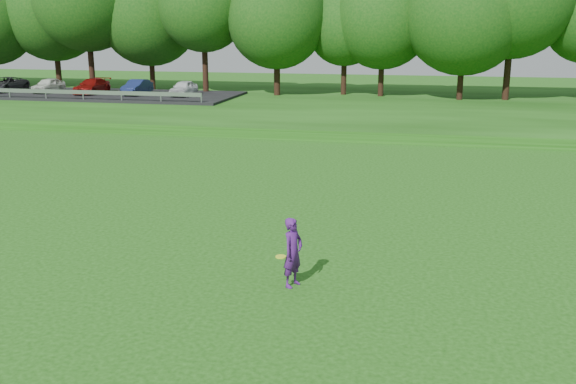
# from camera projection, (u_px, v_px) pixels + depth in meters

# --- Properties ---
(ground) EXTENTS (140.00, 140.00, 0.00)m
(ground) POSITION_uv_depth(u_px,v_px,m) (297.00, 268.00, 16.81)
(ground) COLOR #18480D
(ground) RESTS_ON ground
(berm) EXTENTS (130.00, 30.00, 0.60)m
(berm) POSITION_uv_depth(u_px,v_px,m) (386.00, 105.00, 48.89)
(berm) COLOR #18480D
(berm) RESTS_ON ground
(walking_path) EXTENTS (130.00, 1.60, 0.04)m
(walking_path) POSITION_uv_depth(u_px,v_px,m) (369.00, 140.00, 35.72)
(walking_path) COLOR gray
(walking_path) RESTS_ON ground
(treeline) EXTENTS (104.00, 7.00, 15.00)m
(treeline) POSITION_uv_depth(u_px,v_px,m) (394.00, 1.00, 50.71)
(treeline) COLOR #0E400F
(treeline) RESTS_ON berm
(parking_lot) EXTENTS (24.00, 9.00, 1.38)m
(parking_lot) POSITION_uv_depth(u_px,v_px,m) (86.00, 90.00, 52.66)
(parking_lot) COLOR black
(parking_lot) RESTS_ON berm
(woman) EXTENTS (0.70, 0.74, 1.72)m
(woman) POSITION_uv_depth(u_px,v_px,m) (293.00, 252.00, 15.47)
(woman) COLOR #4F1973
(woman) RESTS_ON ground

